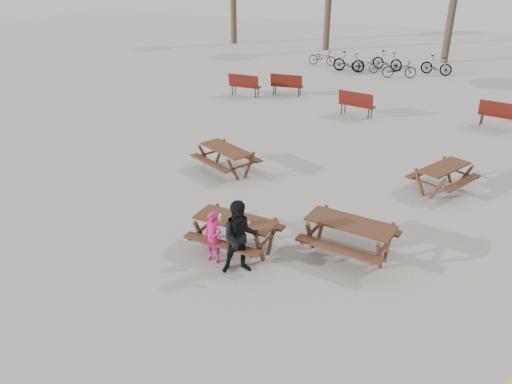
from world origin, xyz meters
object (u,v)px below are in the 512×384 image
at_px(soda_bottle, 220,218).
at_px(picnic_table_north, 226,160).
at_px(picnic_table_far, 443,178).
at_px(child, 213,237).
at_px(picnic_table_east, 349,238).
at_px(main_picnic_table, 236,226).
at_px(adult, 240,238).
at_px(food_tray, 246,222).

height_order(soda_bottle, picnic_table_north, soda_bottle).
relative_size(soda_bottle, picnic_table_far, 0.10).
distance_m(child, picnic_table_east, 2.97).
height_order(main_picnic_table, picnic_table_east, picnic_table_east).
xyz_separation_m(soda_bottle, adult, (0.76, -0.48, -0.04)).
distance_m(soda_bottle, picnic_table_north, 4.55).
bearing_deg(main_picnic_table, picnic_table_far, 55.66).
distance_m(picnic_table_north, picnic_table_far, 6.26).
bearing_deg(picnic_table_far, picnic_table_east, -173.25).
relative_size(soda_bottle, picnic_table_east, 0.09).
distance_m(food_tray, picnic_table_east, 2.30).
relative_size(child, picnic_table_north, 0.66).
xyz_separation_m(main_picnic_table, food_tray, (0.29, -0.07, 0.21)).
bearing_deg(soda_bottle, child, -82.46).
bearing_deg(adult, picnic_table_north, 89.00).
height_order(soda_bottle, child, child).
bearing_deg(picnic_table_far, picnic_table_north, 128.26).
bearing_deg(child, adult, -4.40).
height_order(picnic_table_north, picnic_table_far, picnic_table_north).
distance_m(food_tray, soda_bottle, 0.57).
bearing_deg(soda_bottle, main_picnic_table, 42.13).
xyz_separation_m(main_picnic_table, child, (-0.20, -0.63, -0.00)).
height_order(food_tray, picnic_table_far, food_tray).
height_order(main_picnic_table, soda_bottle, soda_bottle).
height_order(child, adult, adult).
xyz_separation_m(adult, picnic_table_north, (-2.91, 4.46, -0.43)).
relative_size(child, picnic_table_east, 0.62).
distance_m(food_tray, adult, 0.67).
height_order(child, picnic_table_far, child).
bearing_deg(picnic_table_east, adult, -133.29).
height_order(food_tray, child, child).
distance_m(child, picnic_table_north, 4.91).
bearing_deg(picnic_table_east, picnic_table_north, 153.71).
height_order(food_tray, soda_bottle, soda_bottle).
relative_size(main_picnic_table, adult, 1.11).
height_order(food_tray, picnic_table_north, food_tray).
height_order(adult, picnic_table_east, adult).
distance_m(adult, picnic_table_far, 6.83).
bearing_deg(picnic_table_east, child, -143.65).
relative_size(adult, picnic_table_north, 0.91).
xyz_separation_m(main_picnic_table, picnic_table_east, (2.32, 0.93, -0.18)).
distance_m(soda_bottle, picnic_table_far, 6.81).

